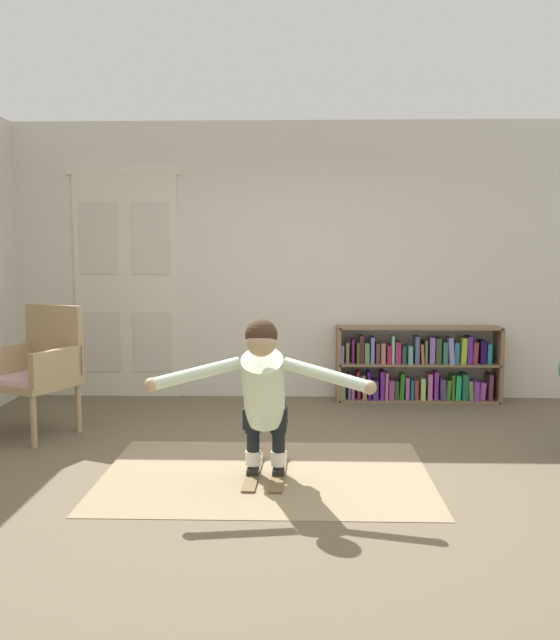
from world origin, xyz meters
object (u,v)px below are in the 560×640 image
at_px(wicker_chair, 39,367).
at_px(bookshelf, 418,368).
at_px(person_skier, 263,387).
at_px(skis_pair, 266,471).

bearing_deg(wicker_chair, bookshelf, 21.82).
height_order(bookshelf, person_skier, person_skier).
xyz_separation_m(skis_pair, person_skier, (-0.01, -0.22, 0.65)).
xyz_separation_m(bookshelf, person_skier, (-1.47, -2.63, 0.32)).
relative_size(bookshelf, person_skier, 1.16).
bearing_deg(person_skier, bookshelf, 60.75).
relative_size(wicker_chair, person_skier, 0.75).
bearing_deg(skis_pair, person_skier, -91.80).
relative_size(skis_pair, person_skier, 0.54).
distance_m(wicker_chair, person_skier, 2.35).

